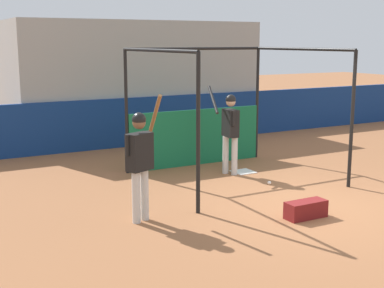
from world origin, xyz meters
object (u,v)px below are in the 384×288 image
object	(u,v)px
baseball	(269,183)
player_waiting	(140,157)
equipment_bag	(306,209)
player_batter	(230,127)

from	to	relation	value
baseball	player_waiting	bearing A→B (deg)	-165.70
equipment_bag	baseball	bearing A→B (deg)	69.81
baseball	player_batter	bearing A→B (deg)	101.48
equipment_bag	baseball	world-z (taller)	equipment_bag
player_batter	equipment_bag	bearing A→B (deg)	176.78
equipment_bag	player_waiting	bearing A→B (deg)	154.74
equipment_bag	baseball	size ratio (longest dim) A/B	9.46
equipment_bag	player_batter	bearing A→B (deg)	81.06
player_batter	player_waiting	distance (m)	3.45
player_waiting	equipment_bag	bearing A→B (deg)	-47.65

